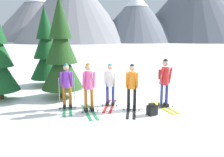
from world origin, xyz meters
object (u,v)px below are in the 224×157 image
at_px(skier_in_purple, 67,84).
at_px(skier_in_white, 110,82).
at_px(skier_in_orange, 132,84).
at_px(pine_tree_far, 46,50).
at_px(backpack_on_snow_front, 152,110).
at_px(skier_in_red, 165,80).
at_px(skier_in_pink, 89,84).
at_px(pine_tree_near, 61,52).

relative_size(skier_in_purple, skier_in_white, 1.02).
height_order(skier_in_orange, pine_tree_far, pine_tree_far).
bearing_deg(backpack_on_snow_front, skier_in_red, 52.43).
distance_m(skier_in_purple, pine_tree_far, 4.33).
xyz_separation_m(skier_in_purple, pine_tree_far, (-1.58, 3.91, 0.99)).
bearing_deg(backpack_on_snow_front, skier_in_pink, 167.05).
xyz_separation_m(skier_in_white, pine_tree_near, (-2.00, 1.24, 1.04)).
xyz_separation_m(skier_in_orange, backpack_on_snow_front, (0.62, -0.57, -0.76)).
bearing_deg(skier_in_white, backpack_on_snow_front, -39.92).
height_order(skier_in_white, skier_in_orange, skier_in_orange).
bearing_deg(pine_tree_near, skier_in_white, -31.80).
distance_m(skier_in_white, pine_tree_far, 4.93).
bearing_deg(skier_in_orange, skier_in_purple, 172.57).
distance_m(skier_in_orange, backpack_on_snow_front, 1.14).
distance_m(pine_tree_near, backpack_on_snow_front, 4.49).
height_order(skier_in_pink, skier_in_orange, skier_in_pink).
relative_size(skier_in_pink, pine_tree_far, 0.42).
relative_size(skier_in_pink, pine_tree_near, 0.41).
xyz_separation_m(skier_in_pink, skier_in_red, (2.78, 0.32, 0.07)).
bearing_deg(pine_tree_near, skier_in_orange, -33.49).
relative_size(pine_tree_far, backpack_on_snow_front, 10.55).
relative_size(skier_in_orange, pine_tree_far, 0.42).
xyz_separation_m(skier_in_orange, skier_in_red, (1.25, 0.24, 0.10)).
bearing_deg(skier_in_purple, pine_tree_near, 104.81).
relative_size(skier_in_white, pine_tree_far, 0.40).
bearing_deg(skier_in_white, pine_tree_far, 131.16).
height_order(skier_in_purple, backpack_on_snow_front, skier_in_purple).
relative_size(skier_in_purple, backpack_on_snow_front, 4.26).
xyz_separation_m(skier_in_purple, backpack_on_snow_front, (2.97, -0.87, -0.73)).
bearing_deg(skier_in_purple, skier_in_red, -0.99).
relative_size(skier_in_purple, pine_tree_near, 0.39).
bearing_deg(skier_in_white, skier_in_pink, -140.70).
height_order(skier_in_orange, backpack_on_snow_front, skier_in_orange).
xyz_separation_m(skier_in_purple, skier_in_white, (1.60, 0.27, -0.00)).
relative_size(skier_in_white, skier_in_red, 0.90).
bearing_deg(skier_in_purple, skier_in_white, 9.53).
bearing_deg(skier_in_orange, pine_tree_far, 132.96).
xyz_separation_m(skier_in_pink, pine_tree_near, (-1.21, 1.89, 0.97)).
bearing_deg(skier_in_pink, skier_in_red, 6.49).
height_order(skier_in_white, backpack_on_snow_front, skier_in_white).
height_order(pine_tree_near, backpack_on_snow_front, pine_tree_near).
height_order(skier_in_white, skier_in_red, skier_in_red).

